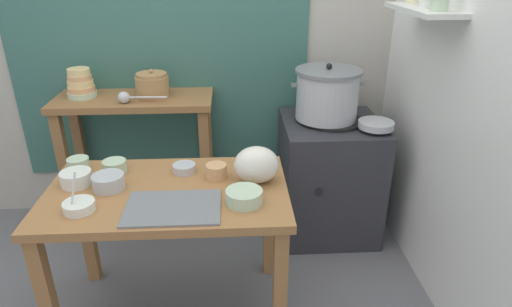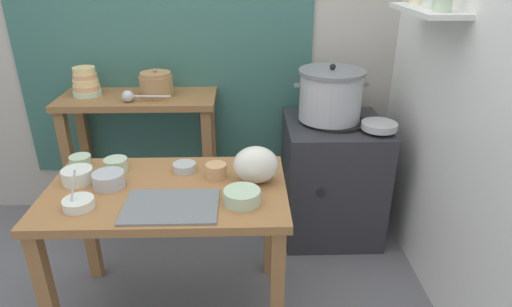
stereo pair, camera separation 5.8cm
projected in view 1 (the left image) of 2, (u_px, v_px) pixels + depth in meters
The scene contains 21 objects.
ground_plane at pixel (179, 307), 2.30m from camera, with size 9.00×9.00×0.00m, color slate.
wall_back at pixel (195, 22), 2.76m from camera, with size 4.40×0.12×2.60m.
wall_right at pixel (467, 48), 2.01m from camera, with size 0.30×3.20×2.60m.
prep_table at pixel (168, 210), 2.03m from camera, with size 1.10×0.66×0.72m.
back_shelf_table at pixel (137, 131), 2.75m from camera, with size 0.96×0.40×0.90m.
stove_block at pixel (328, 177), 2.82m from camera, with size 0.60×0.61×0.78m.
steamer_pot at pixel (327, 94), 2.61m from camera, with size 0.44×0.39×0.34m.
clay_pot at pixel (152, 85), 2.64m from camera, with size 0.20×0.20×0.17m.
bowl_stack_enamel at pixel (81, 84), 2.64m from camera, with size 0.17×0.17×0.18m.
ladle at pixel (126, 97), 2.54m from camera, with size 0.29×0.07×0.07m.
serving_tray at pixel (173, 208), 1.83m from camera, with size 0.40×0.28×0.01m, color slate.
plastic_bag at pixel (256, 165), 2.01m from camera, with size 0.21×0.16×0.18m, color silver.
wide_pan at pixel (376, 125), 2.52m from camera, with size 0.21×0.21×0.04m, color #B7BABF.
prep_bowl_0 at pixel (216, 171), 2.07m from camera, with size 0.10×0.10×0.07m.
prep_bowl_1 at pixel (76, 178), 2.01m from camera, with size 0.14×0.14×0.07m.
prep_bowl_2 at pixel (108, 181), 1.98m from camera, with size 0.14×0.14×0.07m.
prep_bowl_3 at pixel (184, 168), 2.13m from camera, with size 0.11×0.11×0.04m.
prep_bowl_4 at pixel (79, 206), 1.81m from camera, with size 0.13×0.13×0.16m.
prep_bowl_5 at pixel (115, 166), 2.13m from camera, with size 0.11×0.11×0.06m.
prep_bowl_6 at pixel (78, 164), 2.15m from camera, with size 0.10×0.10×0.06m.
prep_bowl_7 at pixel (244, 196), 1.86m from camera, with size 0.16×0.16×0.06m.
Camera 1 is at (0.31, -1.77, 1.69)m, focal length 30.54 mm.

